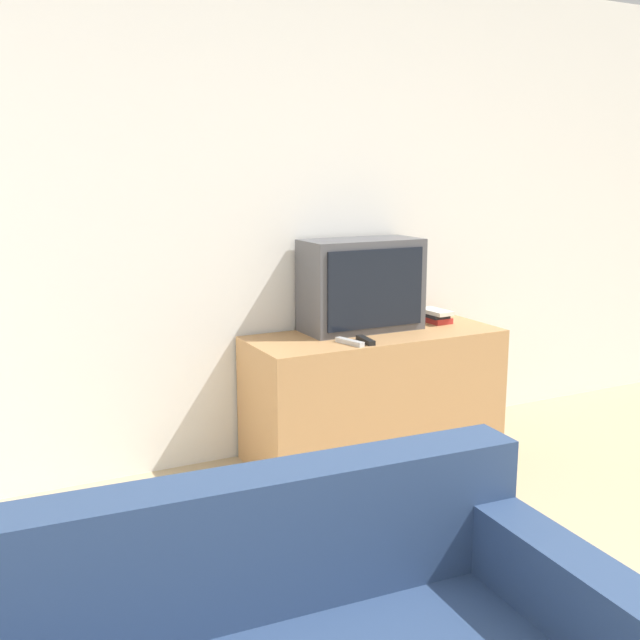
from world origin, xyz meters
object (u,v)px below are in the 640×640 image
Objects in this scene: tv_stand at (374,394)px; remote_secondary at (350,342)px; book_stack at (436,316)px; television at (361,285)px; remote_on_stand at (365,340)px.

remote_secondary is (-0.25, -0.16, 0.35)m from tv_stand.
book_stack reaches higher than remote_secondary.
television is 3.60× the size of remote_secondary.
tv_stand is 0.42m from remote_on_stand.
book_stack is 0.75m from remote_secondary.
book_stack reaches higher than tv_stand.
television is 3.06× the size of book_stack.
book_stack reaches higher than remote_on_stand.
remote_on_stand is at bearing -158.32° from book_stack.
remote_on_stand reaches higher than tv_stand.
remote_on_stand is at bearing -133.95° from tv_stand.
remote_secondary is at bearing 178.35° from remote_on_stand.
television is 0.43m from remote_secondary.
book_stack is at bearing 21.68° from remote_on_stand.
tv_stand is 7.71× the size of remote_secondary.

